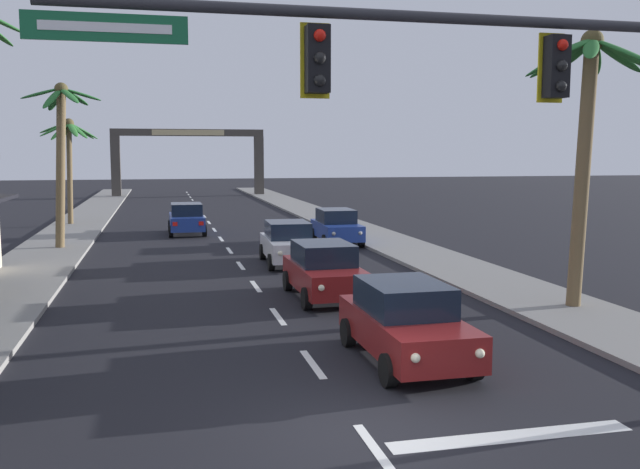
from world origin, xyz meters
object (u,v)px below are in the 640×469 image
at_px(traffic_signal_mast, 560,109).
at_px(sedan_third_in_queue, 324,270).
at_px(palm_left_third, 61,139).
at_px(sedan_parked_nearest_kerb, 336,226).
at_px(palm_left_farthest, 69,145).
at_px(town_gateway_arch, 189,153).
at_px(sedan_fifth_in_queue, 288,243).
at_px(sedan_lead_at_stop_bar, 405,322).
at_px(sedan_oncoming_far, 187,218).
at_px(palm_right_second, 587,115).

bearing_deg(traffic_signal_mast, sedan_third_in_queue, 96.34).
bearing_deg(sedan_third_in_queue, palm_left_third, 125.02).
bearing_deg(sedan_parked_nearest_kerb, palm_left_farthest, 139.11).
xyz_separation_m(traffic_signal_mast, sedan_parked_nearest_kerb, (2.34, 22.64, -4.19)).
xyz_separation_m(sedan_third_in_queue, town_gateway_arch, (-1.77, 51.60, 3.55)).
xyz_separation_m(sedan_fifth_in_queue, town_gateway_arch, (-1.89, 44.97, 3.55)).
bearing_deg(sedan_fifth_in_queue, traffic_signal_mast, -86.50).
bearing_deg(sedan_lead_at_stop_bar, palm_left_third, 115.20).
bearing_deg(sedan_third_in_queue, palm_left_farthest, 112.68).
relative_size(sedan_fifth_in_queue, palm_left_farthest, 0.70).
bearing_deg(sedan_oncoming_far, traffic_signal_mast, -80.89).
bearing_deg(sedan_fifth_in_queue, sedan_parked_nearest_kerb, 58.38).
distance_m(sedan_lead_at_stop_bar, sedan_third_in_queue, 6.63).
bearing_deg(palm_left_third, sedan_oncoming_far, 42.28).
height_order(sedan_fifth_in_queue, sedan_parked_nearest_kerb, same).
distance_m(sedan_third_in_queue, palm_left_third, 16.18).
distance_m(palm_left_third, palm_left_farthest, 11.01).
distance_m(sedan_lead_at_stop_bar, palm_right_second, 8.59).
bearing_deg(palm_left_third, palm_left_farthest, 95.00).
distance_m(sedan_fifth_in_queue, palm_right_second, 12.58).
xyz_separation_m(sedan_third_in_queue, palm_left_third, (-8.98, 12.81, 4.13)).
xyz_separation_m(sedan_lead_at_stop_bar, palm_right_second, (6.41, 3.47, 4.55)).
xyz_separation_m(sedan_third_in_queue, sedan_oncoming_far, (-3.39, 17.90, 0.00)).
xyz_separation_m(sedan_fifth_in_queue, palm_left_farthest, (-10.06, 17.15, 4.01)).
distance_m(sedan_parked_nearest_kerb, palm_left_third, 13.17).
bearing_deg(sedan_lead_at_stop_bar, sedan_oncoming_far, 98.25).
relative_size(sedan_lead_at_stop_bar, sedan_fifth_in_queue, 0.99).
relative_size(traffic_signal_mast, sedan_parked_nearest_kerb, 2.52).
distance_m(palm_left_farthest, town_gateway_arch, 29.00).
xyz_separation_m(palm_left_third, palm_left_farthest, (-0.96, 10.96, -0.13)).
bearing_deg(town_gateway_arch, sedan_oncoming_far, -92.74).
relative_size(sedan_third_in_queue, town_gateway_arch, 0.29).
height_order(sedan_lead_at_stop_bar, town_gateway_arch, town_gateway_arch).
bearing_deg(palm_right_second, sedan_lead_at_stop_bar, -151.57).
bearing_deg(palm_left_third, sedan_third_in_queue, -54.98).
xyz_separation_m(traffic_signal_mast, sedan_oncoming_far, (-4.56, 28.41, -4.19)).
xyz_separation_m(sedan_oncoming_far, palm_left_farthest, (-6.55, 5.88, 4.01)).
xyz_separation_m(traffic_signal_mast, town_gateway_arch, (-2.94, 62.11, -0.63)).
height_order(palm_left_third, palm_right_second, palm_right_second).
bearing_deg(sedan_lead_at_stop_bar, sedan_fifth_in_queue, 90.21).
height_order(traffic_signal_mast, sedan_lead_at_stop_bar, traffic_signal_mast).
bearing_deg(traffic_signal_mast, palm_left_third, 113.51).
xyz_separation_m(palm_left_farthest, palm_right_second, (16.52, -26.93, 0.55)).
bearing_deg(sedan_third_in_queue, traffic_signal_mast, -83.66).
relative_size(sedan_lead_at_stop_bar, palm_left_farthest, 0.69).
height_order(sedan_oncoming_far, town_gateway_arch, town_gateway_arch).
bearing_deg(town_gateway_arch, sedan_fifth_in_queue, -87.59).
xyz_separation_m(sedan_oncoming_far, palm_right_second, (9.97, -21.05, 4.55)).
bearing_deg(sedan_third_in_queue, palm_right_second, -25.62).
distance_m(sedan_lead_at_stop_bar, sedan_parked_nearest_kerb, 19.05).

